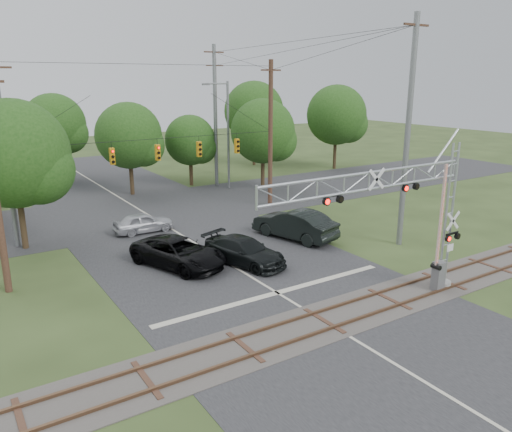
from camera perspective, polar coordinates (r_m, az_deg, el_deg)
ground at (r=20.81m, az=11.46°, el=-13.89°), size 160.00×160.00×0.00m
road_main at (r=28.06m, az=-2.90°, el=-5.62°), size 14.00×90.00×0.02m
road_cross at (r=40.25m, az=-12.93°, el=0.55°), size 90.00×12.00×0.02m
railroad_track at (r=22.07m, az=7.79°, el=-11.80°), size 90.00×3.20×0.17m
crossing_gantry at (r=22.98m, az=16.48°, el=0.75°), size 11.60×0.92×7.21m
traffic_signal_span at (r=35.85m, az=-9.82°, el=8.12°), size 19.34×0.36×11.50m
pickup_black at (r=27.96m, az=-8.83°, el=-4.14°), size 4.51×6.32×1.60m
car_dark at (r=28.01m, az=-1.34°, el=-4.04°), size 3.56×5.53×1.49m
sedan_silver at (r=34.58m, az=-12.76°, el=-0.73°), size 4.00×1.68×1.35m
suv_dark at (r=32.47m, az=4.43°, el=-0.94°), size 3.45×6.11×1.90m
streetlight at (r=46.71m, az=-3.41°, el=9.81°), size 2.63×0.27×9.86m
utility_poles at (r=38.69m, az=-8.81°, el=9.83°), size 25.82×28.24×13.70m
treeline at (r=48.03m, az=-15.97°, el=9.62°), size 57.79×27.81×9.86m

